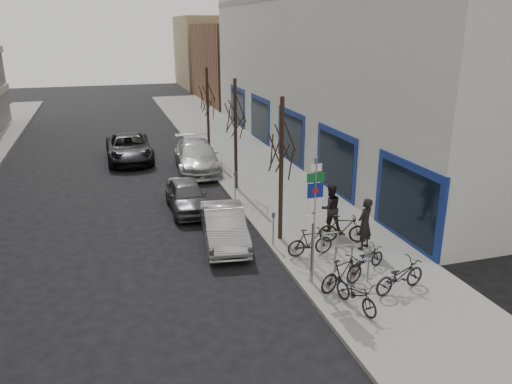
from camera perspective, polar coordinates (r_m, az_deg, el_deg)
ground at (r=15.47m, az=-2.07°, el=-11.95°), size 120.00×120.00×0.00m
sidewalk_east at (r=25.43m, az=1.87°, el=0.72°), size 5.00×70.00×0.15m
commercial_building at (r=35.47m, az=18.61°, el=12.98°), size 20.00×32.00×10.00m
brick_building_far at (r=55.51m, az=0.20°, el=14.54°), size 12.00×14.00×8.00m
tan_building_far at (r=70.05m, az=-3.16°, el=15.74°), size 13.00×12.00×9.00m
highway_sign_pole at (r=15.11m, az=6.66°, el=-2.47°), size 0.55×0.10×4.20m
bike_rack at (r=16.89m, az=10.00°, el=-6.95°), size 0.66×2.26×0.83m
tree_near at (r=17.85m, az=2.96°, el=6.41°), size 1.80×1.80×5.50m
tree_mid at (r=23.96m, az=-2.39°, el=9.52°), size 1.80×1.80×5.50m
tree_far at (r=30.23m, az=-5.59°, el=11.32°), size 1.80×1.80×5.50m
meter_front at (r=18.20m, az=1.99°, el=-3.86°), size 0.10×0.08×1.27m
meter_mid at (r=23.16m, az=-2.42°, el=1.10°), size 0.10×0.08×1.27m
meter_back at (r=28.32m, az=-5.25°, el=4.28°), size 0.10×0.08×1.27m
bike_near_left at (r=14.68m, az=11.42°, el=-11.09°), size 0.89×1.80×1.05m
bike_near_right at (r=15.59m, az=9.83°, el=-9.12°), size 1.82×1.06×1.06m
bike_mid_curb at (r=16.90m, az=12.49°, el=-7.22°), size 1.62×0.92×0.95m
bike_mid_inner at (r=17.59m, az=6.21°, el=-5.68°), size 1.69×0.52×1.03m
bike_far_curb at (r=15.85m, az=16.14°, el=-8.93°), size 1.98×1.00×1.16m
bike_far_inner at (r=18.78m, az=9.96°, el=-4.14°), size 1.88×1.12×1.09m
parked_car_front at (r=18.77m, az=-3.68°, el=-3.87°), size 1.98×4.41×1.40m
parked_car_mid at (r=22.28m, az=-7.91°, el=-0.41°), size 1.62×4.00×1.36m
parked_car_back at (r=28.38m, az=-6.81°, el=4.06°), size 2.72×5.82×1.64m
lane_car at (r=31.29m, az=-14.31°, el=4.90°), size 2.65×5.69×1.58m
pedestrian_near at (r=18.27m, az=12.32°, el=-3.57°), size 0.83×0.75×1.91m
pedestrian_far at (r=19.63m, az=8.45°, el=-1.77°), size 0.72×0.50×1.91m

